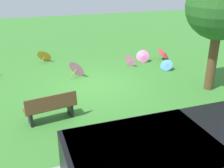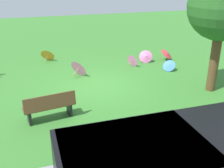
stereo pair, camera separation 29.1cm
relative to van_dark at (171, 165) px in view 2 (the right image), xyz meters
The scene contains 10 objects.
ground 6.44m from the van_dark, 91.72° to the right, with size 40.00×40.00×0.00m, color #387A2D.
van_dark is the anchor object (origin of this frame).
park_bench 4.52m from the van_dark, 64.67° to the right, with size 1.66×0.73×0.90m.
shade_tree 6.69m from the van_dark, 133.69° to the right, with size 2.47×2.47×4.47m.
parasol_orange_0 10.46m from the van_dark, 82.16° to the right, with size 0.89×0.81×0.71m.
parasol_blue_1 8.08m from the van_dark, 118.66° to the right, with size 0.74×0.75×0.53m.
parasol_pink_2 8.59m from the van_dark, 106.97° to the right, with size 0.60×0.66×0.61m.
parasol_red_0 9.75m from the van_dark, 118.06° to the right, with size 0.91×0.91×0.64m.
parasol_pink_3 7.67m from the van_dark, 87.88° to the right, with size 0.89×0.94×0.80m.
parasol_pink_4 9.19m from the van_dark, 111.35° to the right, with size 0.78×0.71×0.65m.
Camera 2 is at (2.51, 9.98, 4.30)m, focal length 43.11 mm.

